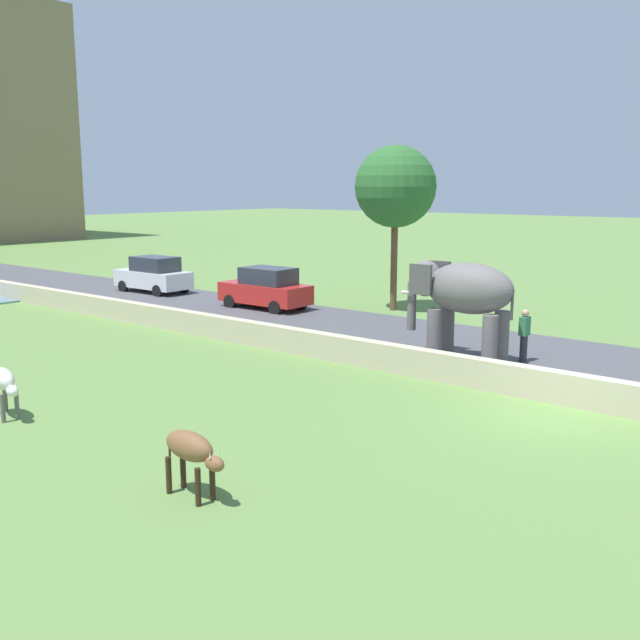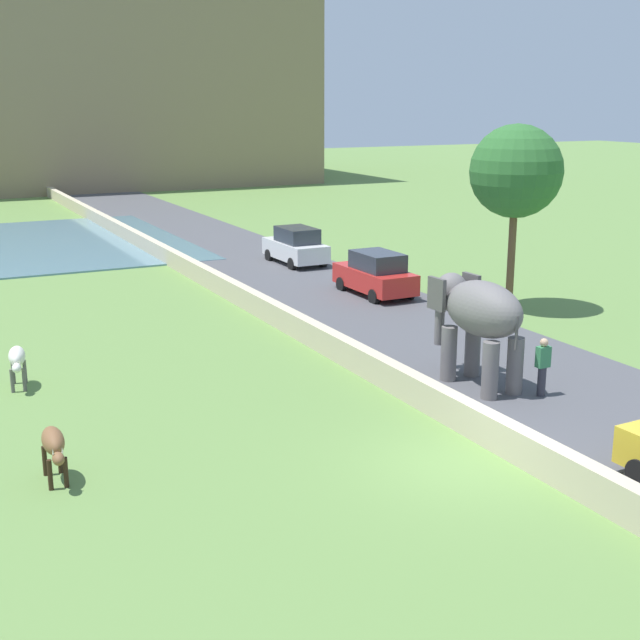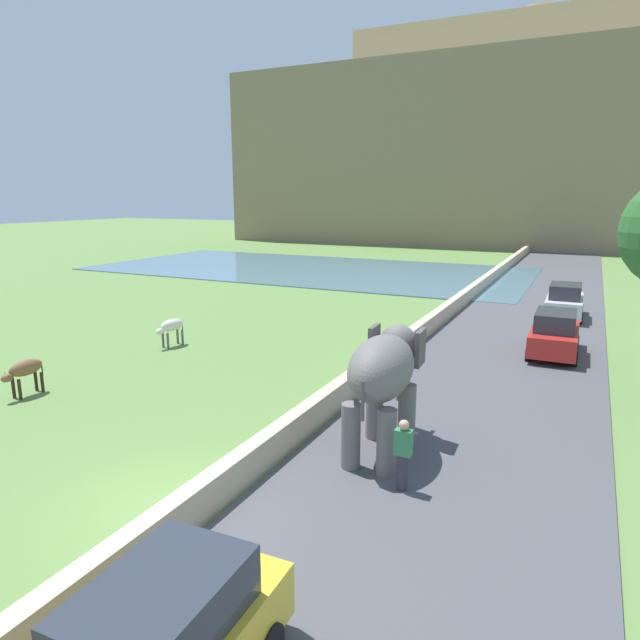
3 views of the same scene
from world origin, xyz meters
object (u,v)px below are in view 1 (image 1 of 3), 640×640
(cow_brown, at_px, (191,450))
(cow_white, at_px, (3,382))
(car_white, at_px, (154,275))
(person_beside_elephant, at_px, (524,335))
(car_red, at_px, (266,289))
(elephant, at_px, (462,294))

(cow_brown, bearing_deg, cow_white, 88.45)
(car_white, bearing_deg, person_beside_elephant, -96.18)
(car_white, bearing_deg, cow_brown, -126.71)
(car_red, bearing_deg, elephant, -106.17)
(car_red, xyz_separation_m, cow_white, (-14.39, -5.46, -0.06))
(cow_white, relative_size, cow_brown, 1.02)
(person_beside_elephant, xyz_separation_m, cow_brown, (-12.41, 0.41, -0.04))
(cow_white, bearing_deg, elephant, -25.84)
(person_beside_elephant, distance_m, cow_white, 14.09)
(car_red, distance_m, car_white, 7.51)
(elephant, xyz_separation_m, car_white, (3.16, 18.41, -1.14))
(person_beside_elephant, xyz_separation_m, car_red, (2.16, 12.45, 0.03))
(person_beside_elephant, relative_size, cow_brown, 1.17)
(elephant, relative_size, cow_white, 2.46)
(cow_white, bearing_deg, car_red, 20.77)
(cow_brown, bearing_deg, person_beside_elephant, -1.90)
(car_white, bearing_deg, car_red, -90.00)
(car_white, bearing_deg, cow_white, -137.99)
(car_red, height_order, car_white, same)
(car_red, bearing_deg, car_white, 90.00)
(person_beside_elephant, xyz_separation_m, car_white, (2.16, 19.96, 0.03))
(cow_white, xyz_separation_m, cow_brown, (-0.18, -6.58, 0.00))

